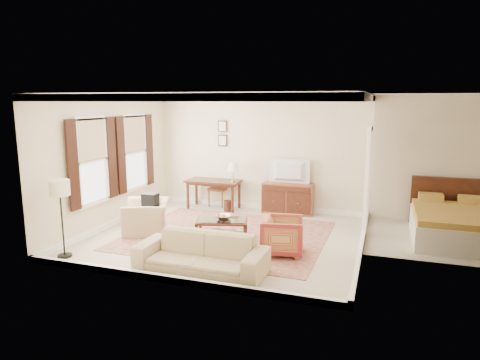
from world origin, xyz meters
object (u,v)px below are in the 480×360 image
Objects in this scene: sideboard at (288,198)px; striped_armchair at (282,234)px; tv at (288,164)px; writing_desk at (214,184)px; sofa at (201,248)px; club_armchair at (147,212)px; coffee_table at (222,224)px.

striped_armchair is at bearing -79.48° from sideboard.
tv is 1.28× the size of striped_armchair.
writing_desk is 0.64× the size of sofa.
writing_desk is at bearing 31.15° from striped_armchair.
club_armchair is (-0.58, -2.34, -0.19)m from writing_desk.
sideboard is 0.87m from tv.
writing_desk is 3.67m from striped_armchair.
club_armchair is 2.56m from sofa.
writing_desk is at bearing 110.24° from sofa.
club_armchair reaches higher than sofa.
club_armchair is at bearing -104.03° from writing_desk.
striped_armchair is at bearing -47.64° from writing_desk.
writing_desk is 1.11× the size of sideboard.
club_armchair reaches higher than sideboard.
sideboard is at bearing -0.69° from striped_armchair.
tv is 3.63m from club_armchair.
sofa is (-0.53, -4.12, -0.84)m from tv.
club_armchair is (-3.05, 0.36, 0.07)m from striped_armchair.
striped_armchair is (2.46, -2.70, -0.26)m from writing_desk.
coffee_table is 0.53× the size of sofa.
sideboard is 2.93m from striped_armchair.
coffee_table is (1.12, -2.29, -0.32)m from writing_desk.
tv is 4.24m from sofa.
striped_armchair reaches higher than writing_desk.
tv is 0.45× the size of sofa.
sofa is (-1.07, -1.26, 0.04)m from striped_armchair.
sofa is at bearing 128.58° from striped_armchair.
club_armchair is (-1.70, -0.05, 0.13)m from coffee_table.
tv reaches higher than writing_desk.
sideboard reaches higher than coffee_table.
sofa is (0.28, -1.67, 0.10)m from coffee_table.
coffee_table is (-0.81, -2.45, -0.93)m from tv.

